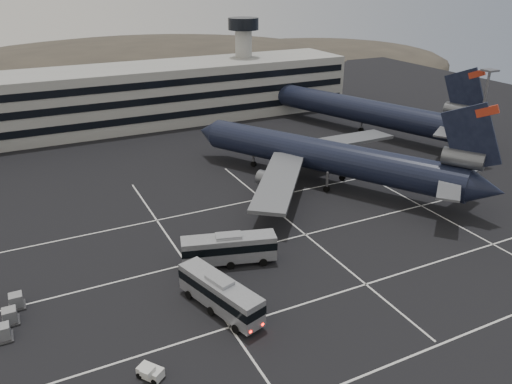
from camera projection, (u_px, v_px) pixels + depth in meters
ground at (242, 268)px, 63.92m from camera, size 260.00×260.00×0.00m
lane_markings at (246, 264)px, 64.89m from camera, size 90.00×55.62×0.01m
terminal at (104, 100)px, 118.25m from camera, size 125.00×26.00×24.00m
hills at (115, 91)px, 215.47m from camera, size 352.00×180.00×44.00m
lightpole_right at (484, 104)px, 94.99m from camera, size 2.40×2.40×18.28m
trijet_main at (329, 156)px, 87.16m from camera, size 41.90×52.45×18.08m
trijet_far at (366, 110)px, 115.52m from camera, size 27.55×55.87×18.08m
bus_near at (220, 293)px, 55.09m from camera, size 6.06×12.19×4.20m
bus_far at (229, 248)px, 64.00m from camera, size 12.46×6.06×4.30m
tug_b at (151, 372)px, 46.40m from camera, size 2.54×2.73×1.52m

